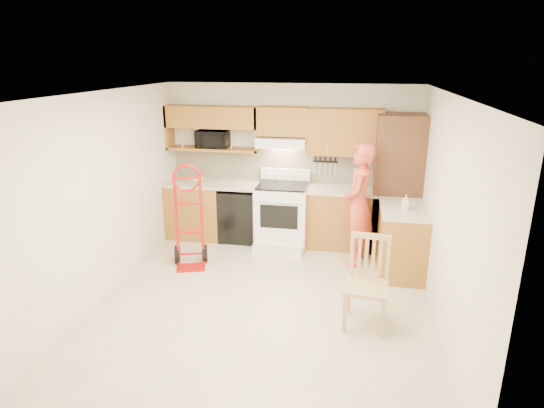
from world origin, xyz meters
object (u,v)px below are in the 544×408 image
(hand_truck, at_px, (189,222))
(dining_chair, at_px, (367,284))
(person, at_px, (358,205))
(range, at_px, (282,210))
(microwave, at_px, (213,139))

(hand_truck, relative_size, dining_chair, 1.31)
(person, bearing_deg, hand_truck, -70.21)
(range, bearing_deg, microwave, 165.59)
(microwave, height_order, person, microwave)
(dining_chair, bearing_deg, microwave, 141.27)
(microwave, relative_size, dining_chair, 0.49)
(hand_truck, distance_m, dining_chair, 2.71)
(microwave, distance_m, person, 2.57)
(hand_truck, xyz_separation_m, dining_chair, (2.45, -1.14, -0.16))
(microwave, distance_m, range, 1.60)
(range, relative_size, dining_chair, 1.15)
(microwave, relative_size, range, 0.43)
(range, relative_size, person, 0.67)
(person, distance_m, dining_chair, 1.73)
(hand_truck, bearing_deg, microwave, 72.77)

